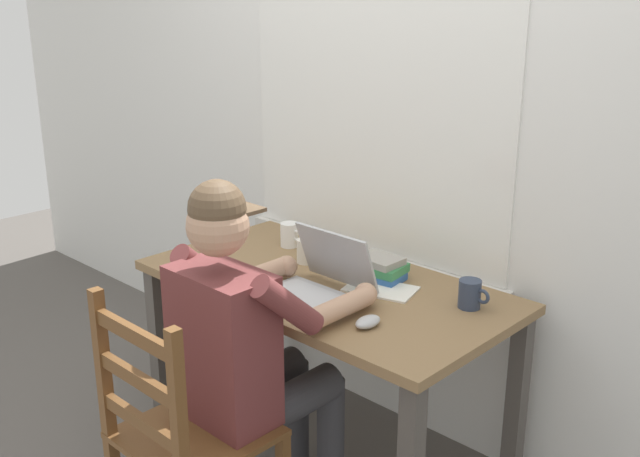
# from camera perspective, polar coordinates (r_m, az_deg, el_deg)

# --- Properties ---
(ground_plane) EXTENTS (8.00, 8.00, 0.00)m
(ground_plane) POSITION_cam_1_polar(r_m,az_deg,el_deg) (3.08, 0.36, -16.78)
(ground_plane) COLOR #56514C
(back_wall) EXTENTS (6.00, 0.08, 2.60)m
(back_wall) POSITION_cam_1_polar(r_m,az_deg,el_deg) (2.91, 6.42, 8.75)
(back_wall) COLOR silver
(back_wall) RESTS_ON ground
(desk) EXTENTS (1.38, 0.73, 0.73)m
(desk) POSITION_cam_1_polar(r_m,az_deg,el_deg) (2.77, 0.38, -5.95)
(desk) COLOR olive
(desk) RESTS_ON ground
(seated_person) EXTENTS (0.50, 0.60, 1.23)m
(seated_person) POSITION_cam_1_polar(r_m,az_deg,el_deg) (2.43, -5.51, -8.59)
(seated_person) COLOR brown
(seated_person) RESTS_ON ground
(wooden_chair) EXTENTS (0.42, 0.42, 0.93)m
(wooden_chair) POSITION_cam_1_polar(r_m,az_deg,el_deg) (2.40, -10.58, -15.45)
(wooden_chair) COLOR brown
(wooden_chair) RESTS_ON ground
(laptop) EXTENTS (0.33, 0.31, 0.22)m
(laptop) POSITION_cam_1_polar(r_m,az_deg,el_deg) (2.58, -0.12, -4.13)
(laptop) COLOR #ADAFB2
(laptop) RESTS_ON desk
(computer_mouse) EXTENTS (0.06, 0.10, 0.03)m
(computer_mouse) POSITION_cam_1_polar(r_m,az_deg,el_deg) (2.38, 3.70, -7.17)
(computer_mouse) COLOR #ADAFB2
(computer_mouse) RESTS_ON desk
(coffee_mug_white) EXTENTS (0.11, 0.07, 0.09)m
(coffee_mug_white) POSITION_cam_1_polar(r_m,az_deg,el_deg) (2.89, -1.04, -1.75)
(coffee_mug_white) COLOR silver
(coffee_mug_white) RESTS_ON desk
(coffee_mug_dark) EXTENTS (0.11, 0.08, 0.10)m
(coffee_mug_dark) POSITION_cam_1_polar(r_m,az_deg,el_deg) (2.54, 11.47, -4.96)
(coffee_mug_dark) COLOR #2D384C
(coffee_mug_dark) RESTS_ON desk
(coffee_mug_spare) EXTENTS (0.11, 0.07, 0.10)m
(coffee_mug_spare) POSITION_cam_1_polar(r_m,az_deg,el_deg) (3.08, -2.33, -0.49)
(coffee_mug_spare) COLOR white
(coffee_mug_spare) RESTS_ON desk
(book_stack_main) EXTENTS (0.19, 0.16, 0.09)m
(book_stack_main) POSITION_cam_1_polar(r_m,az_deg,el_deg) (2.74, 4.68, -3.07)
(book_stack_main) COLOR #2D5B9E
(book_stack_main) RESTS_ON desk
(paper_pile_near_laptop) EXTENTS (0.28, 0.22, 0.01)m
(paper_pile_near_laptop) POSITION_cam_1_polar(r_m,az_deg,el_deg) (2.66, 4.69, -4.65)
(paper_pile_near_laptop) COLOR silver
(paper_pile_near_laptop) RESTS_ON desk
(landscape_photo_print) EXTENTS (0.15, 0.12, 0.00)m
(landscape_photo_print) POSITION_cam_1_polar(r_m,az_deg,el_deg) (2.94, 1.89, -2.39)
(landscape_photo_print) COLOR gold
(landscape_photo_print) RESTS_ON desk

